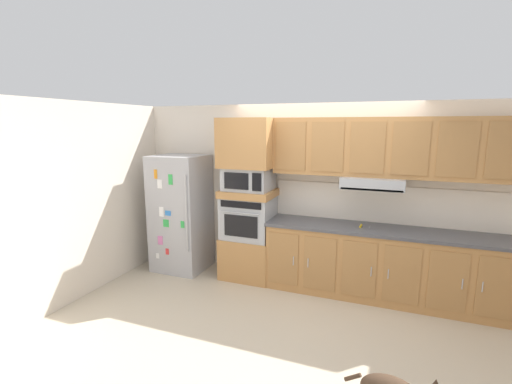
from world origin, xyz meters
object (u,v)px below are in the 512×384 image
refrigerator (181,213)px  built_in_oven (249,217)px  microwave (249,179)px  screwdriver (362,226)px

refrigerator → built_in_oven: bearing=3.5°
refrigerator → microwave: size_ratio=2.73×
refrigerator → screwdriver: 2.66m
refrigerator → microwave: (1.09, 0.07, 0.58)m
screwdriver → refrigerator: bearing=-178.9°
refrigerator → screwdriver: (2.66, 0.05, 0.05)m
refrigerator → built_in_oven: 1.10m
built_in_oven → microwave: size_ratio=1.09×
microwave → screwdriver: (1.57, -0.02, -0.53)m
built_in_oven → microwave: microwave is taller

